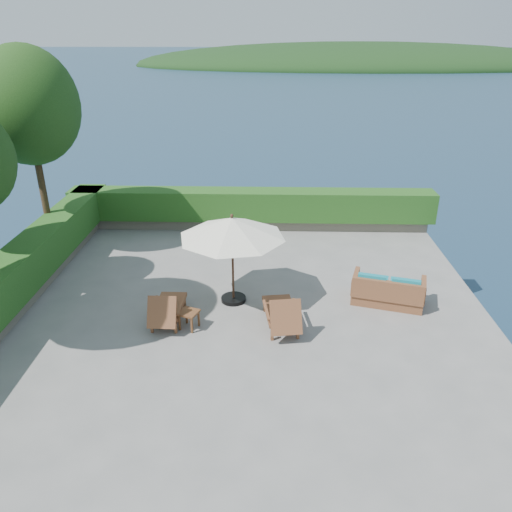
{
  "coord_description": "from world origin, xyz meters",
  "views": [
    {
      "loc": [
        0.63,
        -10.65,
        6.32
      ],
      "look_at": [
        0.3,
        0.8,
        1.1
      ],
      "focal_mm": 35.0,
      "sensor_mm": 36.0,
      "label": 1
    }
  ],
  "objects_px": {
    "patio_umbrella": "(232,228)",
    "wicker_loveseat": "(388,292)",
    "lounge_left": "(167,308)",
    "side_table": "(189,315)",
    "lounge_right": "(282,313)"
  },
  "relations": [
    {
      "from": "side_table",
      "to": "wicker_loveseat",
      "type": "relative_size",
      "value": 0.28
    },
    {
      "from": "patio_umbrella",
      "to": "lounge_right",
      "type": "bearing_deg",
      "value": -45.93
    },
    {
      "from": "patio_umbrella",
      "to": "side_table",
      "type": "relative_size",
      "value": 5.78
    },
    {
      "from": "lounge_left",
      "to": "lounge_right",
      "type": "distance_m",
      "value": 2.69
    },
    {
      "from": "patio_umbrella",
      "to": "wicker_loveseat",
      "type": "relative_size",
      "value": 1.59
    },
    {
      "from": "lounge_left",
      "to": "side_table",
      "type": "height_order",
      "value": "lounge_left"
    },
    {
      "from": "lounge_right",
      "to": "side_table",
      "type": "relative_size",
      "value": 3.31
    },
    {
      "from": "lounge_left",
      "to": "wicker_loveseat",
      "type": "distance_m",
      "value": 5.46
    },
    {
      "from": "patio_umbrella",
      "to": "lounge_right",
      "type": "relative_size",
      "value": 1.75
    },
    {
      "from": "lounge_left",
      "to": "wicker_loveseat",
      "type": "relative_size",
      "value": 0.82
    },
    {
      "from": "patio_umbrella",
      "to": "lounge_left",
      "type": "height_order",
      "value": "patio_umbrella"
    },
    {
      "from": "patio_umbrella",
      "to": "lounge_left",
      "type": "xyz_separation_m",
      "value": [
        -1.48,
        -1.08,
        -1.6
      ]
    },
    {
      "from": "lounge_right",
      "to": "side_table",
      "type": "bearing_deg",
      "value": 173.6
    },
    {
      "from": "patio_umbrella",
      "to": "side_table",
      "type": "bearing_deg",
      "value": -125.38
    },
    {
      "from": "lounge_left",
      "to": "lounge_right",
      "type": "height_order",
      "value": "lounge_right"
    }
  ]
}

